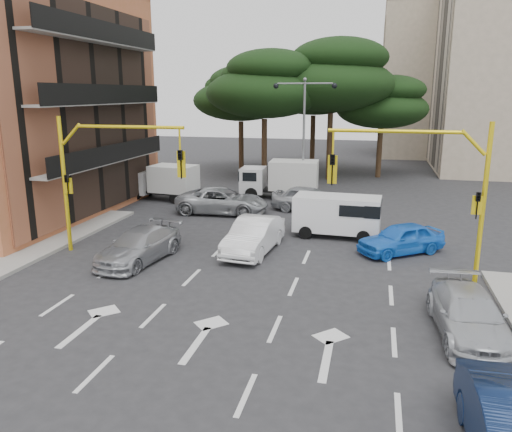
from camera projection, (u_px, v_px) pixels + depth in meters
The scene contains 20 objects.
ground at pixel (241, 282), 18.91m from camera, with size 120.00×120.00×0.00m, color #28282B.
median_strip at pixel (302, 197), 33.99m from camera, with size 1.40×6.00×0.15m, color gray.
apartment_beige_far at pixel (456, 80), 55.51m from camera, with size 16.20×12.15×16.70m.
pine_left_near at pixel (265, 84), 38.69m from camera, with size 9.15×9.15×10.23m.
pine_center at pixel (333, 75), 39.28m from camera, with size 9.98×9.98×11.16m.
pine_left_far at pixel (241, 93), 43.31m from camera, with size 8.32×8.32×9.30m.
pine_right at pixel (383, 102), 40.77m from camera, with size 7.49×7.49×8.37m.
pine_back at pixel (315, 85), 44.62m from camera, with size 9.15×9.15×10.23m.
signal_mast_right at pixel (433, 179), 18.32m from camera, with size 5.79×0.37×6.00m.
signal_mast_left at pixel (100, 167), 21.39m from camera, with size 5.79×0.37×6.00m.
street_lamp_center at pixel (304, 117), 32.70m from camera, with size 4.16×0.36×7.77m.
car_white_hatch at pixel (254, 236), 22.26m from camera, with size 1.63×4.67×1.54m, color white.
car_blue_compact at pixel (401, 239), 22.12m from camera, with size 1.61×4.00×1.36m, color blue.
car_silver_wagon at pixel (139, 246), 21.09m from camera, with size 1.91×4.69×1.36m, color #9FA2A7.
car_silver_cross_a at pixel (222, 201), 29.48m from camera, with size 2.49×5.40×1.50m, color #A0A4A8.
car_silver_cross_b at pixel (310, 199), 29.87m from camera, with size 1.83×4.54×1.55m, color #ABAEB3.
car_silver_parked at pixel (469, 315), 14.60m from camera, with size 1.85×4.55×1.32m, color #B0B3B8.
van_white at pixel (337, 216), 24.68m from camera, with size 1.89×4.17×2.08m, color white, non-canonical shape.
box_truck_a at pixel (163, 182), 33.17m from camera, with size 2.00×4.77×2.35m, color silver, non-canonical shape.
box_truck_b at pixel (280, 179), 33.56m from camera, with size 2.20×5.24×2.58m, color silver, non-canonical shape.
Camera 1 is at (4.66, -17.13, 6.98)m, focal length 35.00 mm.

